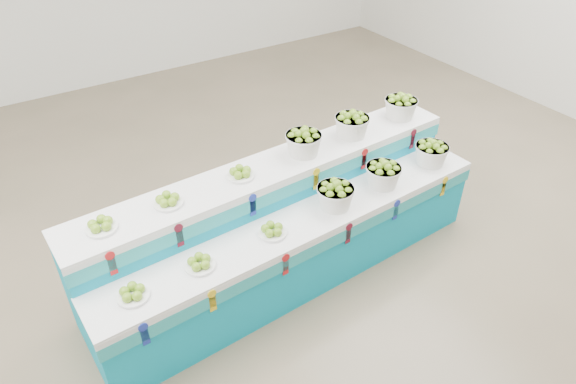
% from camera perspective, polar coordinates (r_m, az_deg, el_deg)
% --- Properties ---
extents(ground, '(10.00, 10.00, 0.00)m').
position_cam_1_polar(ground, '(4.98, -0.62, -7.72)').
color(ground, brown).
rests_on(ground, ground).
extents(display_stand, '(3.75, 1.13, 1.02)m').
position_cam_1_polar(display_stand, '(4.59, -0.00, -3.64)').
color(display_stand, '#0997BD').
rests_on(display_stand, ground).
extents(plate_lower_left, '(0.24, 0.24, 0.10)m').
position_cam_1_polar(plate_lower_left, '(3.81, -16.73, -10.52)').
color(plate_lower_left, white).
rests_on(plate_lower_left, display_stand).
extents(plate_lower_mid, '(0.24, 0.24, 0.10)m').
position_cam_1_polar(plate_lower_mid, '(3.92, -9.69, -7.61)').
color(plate_lower_mid, white).
rests_on(plate_lower_mid, display_stand).
extents(plate_lower_right, '(0.24, 0.24, 0.10)m').
position_cam_1_polar(plate_lower_right, '(4.14, -1.74, -4.15)').
color(plate_lower_right, white).
rests_on(plate_lower_right, display_stand).
extents(basket_lower_left, '(0.34, 0.34, 0.23)m').
position_cam_1_polar(basket_lower_left, '(4.41, 5.21, -0.33)').
color(basket_lower_left, silver).
rests_on(basket_lower_left, display_stand).
extents(basket_lower_mid, '(0.34, 0.34, 0.23)m').
position_cam_1_polar(basket_lower_mid, '(4.74, 10.41, 1.97)').
color(basket_lower_mid, silver).
rests_on(basket_lower_mid, display_stand).
extents(basket_lower_right, '(0.34, 0.34, 0.23)m').
position_cam_1_polar(basket_lower_right, '(5.15, 15.47, 4.20)').
color(basket_lower_right, silver).
rests_on(basket_lower_right, display_stand).
extents(plate_upper_left, '(0.24, 0.24, 0.10)m').
position_cam_1_polar(plate_upper_left, '(3.95, -19.89, -3.37)').
color(plate_upper_left, white).
rests_on(plate_upper_left, display_stand).
extents(plate_upper_mid, '(0.24, 0.24, 0.10)m').
position_cam_1_polar(plate_upper_mid, '(4.06, -13.08, -0.80)').
color(plate_upper_mid, white).
rests_on(plate_upper_mid, display_stand).
extents(plate_upper_right, '(0.24, 0.24, 0.10)m').
position_cam_1_polar(plate_upper_right, '(4.28, -5.24, 2.18)').
color(plate_upper_right, white).
rests_on(plate_upper_right, display_stand).
extents(basket_upper_left, '(0.34, 0.34, 0.23)m').
position_cam_1_polar(basket_upper_left, '(4.55, 1.72, 5.51)').
color(basket_upper_left, silver).
rests_on(basket_upper_left, display_stand).
extents(basket_upper_mid, '(0.34, 0.34, 0.23)m').
position_cam_1_polar(basket_upper_mid, '(4.86, 7.03, 7.39)').
color(basket_upper_mid, silver).
rests_on(basket_upper_mid, display_stand).
extents(basket_upper_right, '(0.34, 0.34, 0.23)m').
position_cam_1_polar(basket_upper_right, '(5.27, 12.27, 9.17)').
color(basket_upper_right, silver).
rests_on(basket_upper_right, display_stand).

